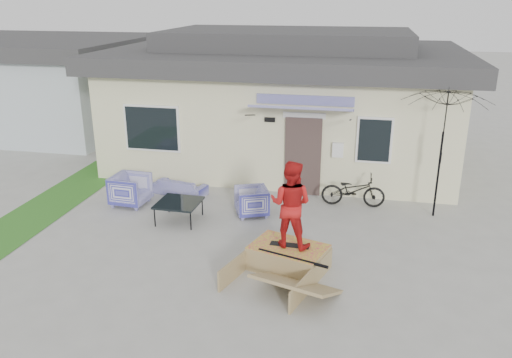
% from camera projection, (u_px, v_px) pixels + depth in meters
% --- Properties ---
extents(ground, '(90.00, 90.00, 0.00)m').
position_uv_depth(ground, '(222.00, 271.00, 10.12)').
color(ground, '#989891').
rests_on(ground, ground).
extents(grass_strip, '(1.40, 8.00, 0.01)m').
position_uv_depth(grass_strip, '(43.00, 210.00, 12.98)').
color(grass_strip, '#28651F').
rests_on(grass_strip, ground).
extents(house, '(10.80, 8.49, 4.10)m').
position_uv_depth(house, '(287.00, 97.00, 16.84)').
color(house, beige).
rests_on(house, ground).
extents(neighbor_house, '(8.60, 7.60, 3.50)m').
position_uv_depth(neighbor_house, '(35.00, 82.00, 20.79)').
color(neighbor_house, '#A7B3B9').
rests_on(neighbor_house, ground).
extents(loveseat, '(1.49, 0.72, 0.56)m').
position_uv_depth(loveseat, '(180.00, 184.00, 13.95)').
color(loveseat, navy).
rests_on(loveseat, ground).
extents(armchair_left, '(0.85, 0.90, 0.88)m').
position_uv_depth(armchair_left, '(131.00, 188.00, 13.20)').
color(armchair_left, navy).
rests_on(armchair_left, ground).
extents(armchair_right, '(0.93, 0.96, 0.77)m').
position_uv_depth(armchair_right, '(251.00, 200.00, 12.59)').
color(armchair_right, navy).
rests_on(armchair_right, ground).
extents(coffee_table, '(1.00, 1.00, 0.48)m').
position_uv_depth(coffee_table, '(179.00, 211.00, 12.30)').
color(coffee_table, black).
rests_on(coffee_table, ground).
extents(bicycle, '(1.61, 0.62, 1.02)m').
position_uv_depth(bicycle, '(353.00, 187.00, 13.08)').
color(bicycle, black).
rests_on(bicycle, ground).
extents(patio_umbrella, '(2.47, 2.37, 2.20)m').
position_uv_depth(patio_umbrella, '(442.00, 146.00, 12.07)').
color(patio_umbrella, black).
rests_on(patio_umbrella, ground).
extents(skate_ramp, '(1.91, 2.22, 0.47)m').
position_uv_depth(skate_ramp, '(288.00, 257.00, 10.14)').
color(skate_ramp, olive).
rests_on(skate_ramp, ground).
extents(skateboard, '(0.77, 0.23, 0.05)m').
position_uv_depth(skateboard, '(290.00, 245.00, 10.10)').
color(skateboard, black).
rests_on(skateboard, skate_ramp).
extents(skater, '(0.94, 0.78, 1.71)m').
position_uv_depth(skater, '(291.00, 203.00, 9.80)').
color(skater, red).
rests_on(skater, skateboard).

